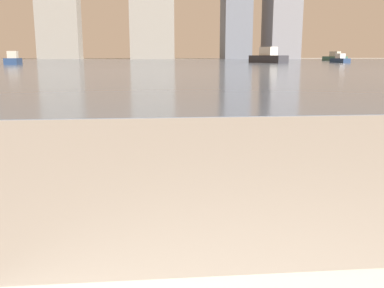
% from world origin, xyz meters
% --- Properties ---
extents(harbor_water, '(180.00, 110.00, 0.01)m').
position_xyz_m(harbor_water, '(0.00, 62.00, 0.01)').
color(harbor_water, slate).
rests_on(harbor_water, ground_plane).
extents(harbor_boat_0, '(1.59, 3.35, 1.20)m').
position_xyz_m(harbor_boat_0, '(25.21, 56.37, 0.43)').
color(harbor_boat_0, navy).
rests_on(harbor_boat_0, harbor_water).
extents(harbor_boat_1, '(1.76, 3.92, 1.42)m').
position_xyz_m(harbor_boat_1, '(-14.93, 49.07, 0.51)').
color(harbor_boat_1, navy).
rests_on(harbor_boat_1, harbor_water).
extents(harbor_boat_3, '(4.34, 5.68, 2.05)m').
position_xyz_m(harbor_boat_3, '(15.32, 56.24, 0.73)').
color(harbor_boat_3, '#2D2D33').
rests_on(harbor_boat_3, harbor_water).
extents(harbor_boat_5, '(3.46, 4.62, 1.66)m').
position_xyz_m(harbor_boat_5, '(33.19, 76.26, 0.60)').
color(harbor_boat_5, '#335647').
rests_on(harbor_boat_5, harbor_water).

